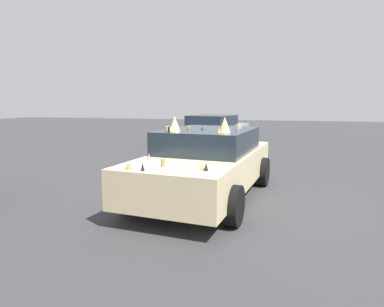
# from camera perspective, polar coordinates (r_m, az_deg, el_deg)

# --- Properties ---
(ground_plane) EXTENTS (60.00, 60.00, 0.00)m
(ground_plane) POSITION_cam_1_polar(r_m,az_deg,el_deg) (6.98, 2.40, -7.41)
(ground_plane) COLOR #38383A
(art_car_decorated) EXTENTS (4.67, 2.47, 1.68)m
(art_car_decorated) POSITION_cam_1_polar(r_m,az_deg,el_deg) (6.85, 2.53, -1.51)
(art_car_decorated) COLOR beige
(art_car_decorated) RESTS_ON ground
(parked_sedan_behind_right) EXTENTS (4.70, 2.77, 1.37)m
(parked_sedan_behind_right) POSITION_cam_1_polar(r_m,az_deg,el_deg) (14.93, 3.68, 3.99)
(parked_sedan_behind_right) COLOR gray
(parked_sedan_behind_right) RESTS_ON ground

